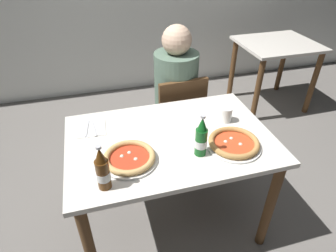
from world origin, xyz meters
TOP-DOWN VIEW (x-y plane):
  - ground_plane at (0.00, 0.00)m, footprint 8.00×8.00m
  - dining_table_main at (0.00, 0.00)m, footprint 1.20×0.80m
  - chair_behind_table at (0.24, 0.61)m, footprint 0.42×0.42m
  - diner_seated at (0.24, 0.66)m, footprint 0.34×0.34m
  - dining_table_background at (1.57, 1.30)m, footprint 0.80×0.70m
  - pizza_margherita_near at (-0.26, -0.14)m, footprint 0.30×0.30m
  - pizza_marinara_far at (0.32, -0.17)m, footprint 0.31×0.31m
  - beer_bottle_left at (-0.41, -0.29)m, footprint 0.07×0.07m
  - beer_bottle_center at (0.12, -0.18)m, footprint 0.07×0.07m
  - napkin_with_cutlery at (-0.45, 0.22)m, footprint 0.19×0.19m
  - paper_cup at (0.39, 0.08)m, footprint 0.07×0.07m

SIDE VIEW (x-z plane):
  - ground_plane at x=0.00m, z-range 0.00..0.00m
  - chair_behind_table at x=0.24m, z-range 0.06..0.91m
  - diner_seated at x=0.24m, z-range -0.02..1.19m
  - dining_table_background at x=1.57m, z-range 0.22..0.97m
  - dining_table_main at x=0.00m, z-range 0.26..1.01m
  - napkin_with_cutlery at x=-0.45m, z-range 0.75..0.76m
  - pizza_marinara_far at x=0.32m, z-range 0.75..0.79m
  - pizza_margherita_near at x=-0.26m, z-range 0.75..0.79m
  - paper_cup at x=0.39m, z-range 0.75..0.84m
  - beer_bottle_left at x=-0.41m, z-range 0.73..0.98m
  - beer_bottle_center at x=0.12m, z-range 0.73..0.98m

